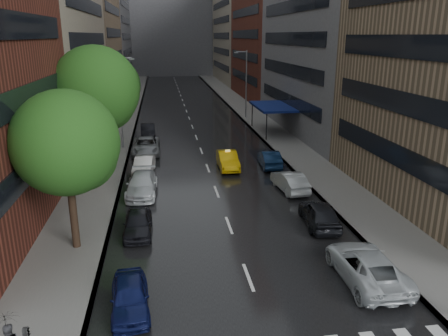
# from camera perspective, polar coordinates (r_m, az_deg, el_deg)

# --- Properties ---
(ground) EXTENTS (220.00, 220.00, 0.00)m
(ground) POSITION_cam_1_polar(r_m,az_deg,el_deg) (18.26, 5.82, -20.43)
(ground) COLOR gray
(ground) RESTS_ON ground
(road) EXTENTS (14.00, 140.00, 0.01)m
(road) POSITION_cam_1_polar(r_m,az_deg,el_deg) (65.08, -4.81, 7.13)
(road) COLOR black
(road) RESTS_ON ground
(sidewalk_left) EXTENTS (4.00, 140.00, 0.15)m
(sidewalk_left) POSITION_cam_1_polar(r_m,az_deg,el_deg) (65.17, -12.79, 6.85)
(sidewalk_left) COLOR gray
(sidewalk_left) RESTS_ON ground
(sidewalk_right) EXTENTS (4.00, 140.00, 0.15)m
(sidewalk_right) POSITION_cam_1_polar(r_m,az_deg,el_deg) (66.21, 3.05, 7.39)
(sidewalk_right) COLOR gray
(sidewalk_right) RESTS_ON ground
(buildings_left) EXTENTS (8.00, 108.00, 38.00)m
(buildings_left) POSITION_cam_1_polar(r_m,az_deg,el_deg) (73.84, -18.07, 20.02)
(buildings_left) COLOR maroon
(buildings_left) RESTS_ON ground
(buildings_right) EXTENTS (8.05, 109.10, 36.00)m
(buildings_right) POSITION_cam_1_polar(r_m,az_deg,el_deg) (73.28, 7.07, 19.96)
(buildings_right) COLOR #937A5B
(buildings_right) RESTS_ON ground
(building_far) EXTENTS (40.00, 14.00, 32.00)m
(building_far) POSITION_cam_1_polar(r_m,az_deg,el_deg) (132.17, -6.96, 19.00)
(building_far) COLOR slate
(building_far) RESTS_ON ground
(tree_near) EXTENTS (5.39, 5.39, 8.58)m
(tree_near) POSITION_cam_1_polar(r_m,az_deg,el_deg) (23.31, -19.96, 3.07)
(tree_near) COLOR #382619
(tree_near) RESTS_ON ground
(tree_mid) EXTENTS (6.54, 6.54, 10.43)m
(tree_mid) POSITION_cam_1_polar(r_m,az_deg,el_deg) (34.86, -16.36, 9.84)
(tree_mid) COLOR #382619
(tree_mid) RESTS_ON ground
(tree_far) EXTENTS (5.71, 5.71, 9.10)m
(tree_far) POSITION_cam_1_polar(r_m,az_deg,el_deg) (46.06, -14.42, 10.42)
(tree_far) COLOR #382619
(tree_far) RESTS_ON ground
(taxi) EXTENTS (1.62, 4.53, 1.49)m
(taxi) POSITION_cam_1_polar(r_m,az_deg,el_deg) (37.61, 0.49, 1.04)
(taxi) COLOR yellow
(taxi) RESTS_ON ground
(parked_cars_left) EXTENTS (2.67, 37.12, 1.58)m
(parked_cars_left) POSITION_cam_1_polar(r_m,az_deg,el_deg) (36.25, -10.44, 0.13)
(parked_cars_left) COLOR #0F1648
(parked_cars_left) RESTS_ON ground
(parked_cars_right) EXTENTS (2.58, 23.73, 1.52)m
(parked_cars_right) POSITION_cam_1_polar(r_m,az_deg,el_deg) (27.98, 11.60, -5.03)
(parked_cars_right) COLOR silver
(parked_cars_right) RESTS_ON ground
(street_lamp_left) EXTENTS (1.74, 0.22, 9.00)m
(street_lamp_left) POSITION_cam_1_polar(r_m,az_deg,el_deg) (44.63, -13.36, 8.57)
(street_lamp_left) COLOR gray
(street_lamp_left) RESTS_ON sidewalk_left
(street_lamp_right) EXTENTS (1.74, 0.22, 9.00)m
(street_lamp_right) POSITION_cam_1_polar(r_m,az_deg,el_deg) (60.45, 2.84, 11.09)
(street_lamp_right) COLOR gray
(street_lamp_right) RESTS_ON sidewalk_right
(awning) EXTENTS (4.00, 8.00, 3.12)m
(awning) POSITION_cam_1_polar(r_m,az_deg,el_deg) (51.28, 6.36, 7.97)
(awning) COLOR navy
(awning) RESTS_ON sidewalk_right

